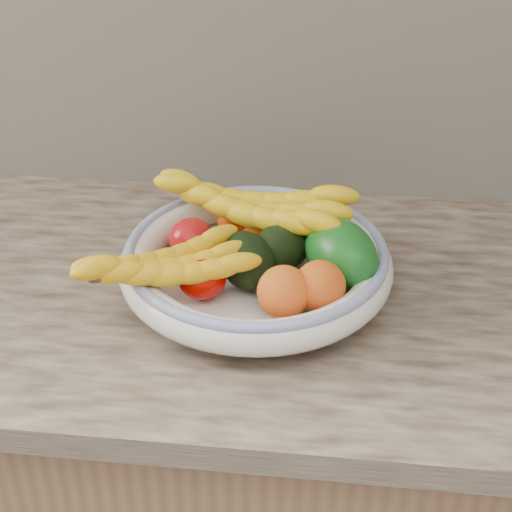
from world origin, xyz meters
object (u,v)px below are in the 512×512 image
at_px(fruit_bowl, 256,263).
at_px(green_mango, 341,254).
at_px(banana_bunch_front, 165,270).
at_px(banana_bunch_back, 251,211).

relative_size(fruit_bowl, green_mango, 2.98).
bearing_deg(banana_bunch_front, fruit_bowl, 6.52).
bearing_deg(banana_bunch_back, banana_bunch_front, -106.24).
height_order(green_mango, banana_bunch_front, green_mango).
xyz_separation_m(green_mango, banana_bunch_front, (-0.23, -0.08, 0.01)).
height_order(fruit_bowl, green_mango, green_mango).
distance_m(fruit_bowl, green_mango, 0.12).
bearing_deg(fruit_bowl, green_mango, -2.53).
bearing_deg(banana_bunch_front, banana_bunch_back, 29.73).
distance_m(fruit_bowl, banana_bunch_back, 0.09).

